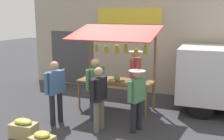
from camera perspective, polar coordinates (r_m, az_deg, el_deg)
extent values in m
plane|color=#38383D|center=(8.25, 0.82, -8.14)|extent=(40.00, 40.00, 0.00)
cube|color=#B2A893|center=(9.90, 5.70, 5.22)|extent=(9.00, 0.25, 3.40)
cube|color=yellow|center=(9.82, 3.55, 11.34)|extent=(2.40, 0.06, 0.56)
cube|color=#47474C|center=(11.00, -8.43, 2.63)|extent=(1.90, 0.04, 2.10)
cube|color=brown|center=(8.01, 0.84, -2.37)|extent=(2.20, 0.90, 0.05)
cylinder|color=brown|center=(8.23, -6.95, -5.25)|extent=(0.06, 0.06, 0.83)
cylinder|color=brown|center=(7.45, 7.16, -7.06)|extent=(0.06, 0.06, 0.83)
cylinder|color=brown|center=(8.89, -4.44, -3.93)|extent=(0.06, 0.06, 0.83)
cylinder|color=brown|center=(8.17, 8.68, -5.43)|extent=(0.06, 0.06, 0.83)
cylinder|color=brown|center=(8.73, -4.61, 0.91)|extent=(0.07, 0.07, 2.35)
cylinder|color=brown|center=(7.99, 9.00, -0.20)|extent=(0.07, 0.07, 2.35)
cylinder|color=brown|center=(8.17, 1.94, 7.11)|extent=(2.12, 0.06, 0.06)
cube|color=#B72D28|center=(7.65, 0.44, 7.94)|extent=(2.50, 1.46, 0.39)
cylinder|color=brown|center=(7.88, 7.23, 6.19)|extent=(0.01, 0.01, 0.18)
ellipsoid|color=#B2CC4C|center=(7.91, 7.18, 4.29)|extent=(0.27, 0.27, 0.34)
cylinder|color=brown|center=(8.02, 5.14, 5.84)|extent=(0.01, 0.01, 0.32)
ellipsoid|color=gold|center=(8.06, 5.11, 3.70)|extent=(0.14, 0.17, 0.29)
cylinder|color=brown|center=(8.11, 3.03, 6.42)|extent=(0.01, 0.01, 0.18)
ellipsoid|color=#B2CC4C|center=(8.14, 3.01, 4.61)|extent=(0.20, 0.18, 0.33)
cylinder|color=brown|center=(8.24, 1.09, 6.31)|extent=(0.01, 0.01, 0.24)
ellipsoid|color=yellow|center=(8.27, 1.08, 4.41)|extent=(0.22, 0.25, 0.31)
cylinder|color=brown|center=(8.35, -1.16, 6.26)|extent=(0.01, 0.01, 0.28)
ellipsoid|color=#B2CC4C|center=(8.38, -1.15, 4.41)|extent=(0.23, 0.23, 0.27)
cylinder|color=brown|center=(8.46, -3.33, 6.44)|extent=(0.01, 0.01, 0.24)
ellipsoid|color=#B2CC4C|center=(8.48, -3.31, 4.72)|extent=(0.21, 0.21, 0.28)
sphere|color=#729E4C|center=(7.88, 1.05, -1.67)|extent=(0.20, 0.20, 0.20)
ellipsoid|color=gold|center=(8.30, 1.17, -1.35)|extent=(0.20, 0.15, 0.10)
cylinder|color=#4C4C51|center=(8.81, 5.16, -4.02)|extent=(0.14, 0.14, 0.85)
cylinder|color=#4C4C51|center=(8.55, 4.62, -4.49)|extent=(0.14, 0.14, 0.85)
cube|color=#BF4C51|center=(8.51, 4.97, 0.45)|extent=(0.23, 0.52, 0.60)
cylinder|color=#BF4C51|center=(8.81, 5.57, 0.97)|extent=(0.09, 0.09, 0.55)
cylinder|color=#BF4C51|center=(8.21, 4.35, 0.22)|extent=(0.09, 0.09, 0.55)
sphere|color=tan|center=(8.44, 5.03, 3.43)|extent=(0.23, 0.23, 0.23)
cylinder|color=beige|center=(8.43, 5.04, 3.90)|extent=(0.44, 0.44, 0.02)
cylinder|color=navy|center=(7.25, -4.16, -7.53)|extent=(0.14, 0.14, 0.83)
cylinder|color=navy|center=(7.45, -2.72, -7.00)|extent=(0.14, 0.14, 0.83)
cube|color=#518C5B|center=(7.15, -3.50, -1.90)|extent=(0.34, 0.54, 0.59)
cylinder|color=#518C5B|center=(6.93, -5.21, -2.17)|extent=(0.09, 0.09, 0.54)
cylinder|color=#518C5B|center=(7.38, -1.90, -1.29)|extent=(0.09, 0.09, 0.54)
sphere|color=tan|center=(7.07, -3.54, 1.55)|extent=(0.23, 0.23, 0.23)
cylinder|color=#232328|center=(7.11, -12.49, -8.23)|extent=(0.14, 0.14, 0.82)
cylinder|color=#232328|center=(7.29, -10.95, -7.67)|extent=(0.14, 0.14, 0.82)
cube|color=#476B9E|center=(7.00, -11.94, -2.56)|extent=(0.31, 0.53, 0.58)
cylinder|color=#476B9E|center=(6.80, -13.80, -2.88)|extent=(0.09, 0.09, 0.53)
cylinder|color=#476B9E|center=(7.21, -10.21, -1.90)|extent=(0.09, 0.09, 0.53)
sphere|color=tan|center=(6.91, -12.09, 0.91)|extent=(0.22, 0.22, 0.22)
cylinder|color=#232328|center=(6.55, 4.54, -10.00)|extent=(0.14, 0.14, 0.76)
cylinder|color=#232328|center=(6.75, 5.77, -9.36)|extent=(0.14, 0.14, 0.76)
cube|color=#518C5B|center=(6.44, 5.27, -4.27)|extent=(0.34, 0.50, 0.54)
cylinder|color=#518C5B|center=(6.20, 3.79, -4.66)|extent=(0.09, 0.09, 0.50)
cylinder|color=#518C5B|center=(6.67, 6.65, -3.55)|extent=(0.09, 0.09, 0.50)
sphere|color=tan|center=(6.34, 5.34, -0.75)|extent=(0.21, 0.21, 0.21)
cylinder|color=beige|center=(6.33, 5.35, -0.20)|extent=(0.40, 0.40, 0.02)
cylinder|color=#726656|center=(6.55, -3.32, -9.89)|extent=(0.14, 0.14, 0.78)
cylinder|color=#726656|center=(6.76, -2.23, -9.18)|extent=(0.14, 0.14, 0.78)
cube|color=black|center=(6.44, -2.82, -3.98)|extent=(0.24, 0.48, 0.55)
cylinder|color=black|center=(6.19, -4.15, -4.44)|extent=(0.09, 0.09, 0.51)
cylinder|color=black|center=(6.69, -1.60, -3.19)|extent=(0.09, 0.09, 0.51)
sphere|color=tan|center=(6.34, -2.86, -0.37)|extent=(0.21, 0.21, 0.21)
cube|color=black|center=(8.33, 20.18, 1.17)|extent=(1.50, 1.88, 0.68)
cylinder|color=black|center=(7.77, 18.29, -7.44)|extent=(0.67, 0.21, 0.66)
cylinder|color=black|center=(9.37, 18.68, -4.25)|extent=(0.67, 0.21, 0.66)
cube|color=tan|center=(6.72, -18.17, -11.99)|extent=(0.63, 0.43, 0.33)
ellipsoid|color=#B2CC4C|center=(6.64, -18.29, -10.29)|extent=(0.45, 0.28, 0.12)
ellipsoid|color=gold|center=(5.97, -14.60, -13.06)|extent=(0.35, 0.30, 0.12)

